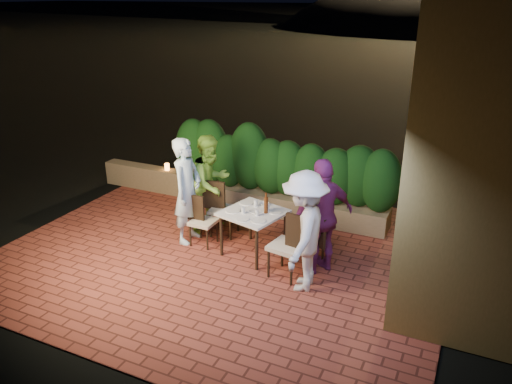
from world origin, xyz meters
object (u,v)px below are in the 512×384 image
Objects in this scene: bowl at (264,204)px; chair_left_back at (224,209)px; dining_table at (253,233)px; diner_white at (304,232)px; beer_bottle at (266,203)px; diner_purple at (322,216)px; diner_green at (211,183)px; parapet_lamp at (167,167)px; diner_blue at (187,191)px; chair_right_back at (307,238)px; chair_right_front at (287,245)px; chair_left_front at (203,221)px.

bowl is 0.87m from chair_left_back.
diner_white is at bearing -29.13° from dining_table.
beer_bottle is 0.19× the size of diner_purple.
diner_green is (-1.12, 0.23, 0.10)m from bowl.
beer_bottle is 2.41× the size of parapet_lamp.
dining_table is at bearing -90.84° from diner_blue.
chair_right_back is 0.51× the size of diner_blue.
diner_green is at bearing 153.91° from chair_left_back.
dining_table is 0.86× the size of chair_right_front.
beer_bottle is 0.39× the size of chair_left_front.
diner_purple is (2.05, 0.03, 0.46)m from chair_left_front.
chair_right_back is at bearing -17.17° from bowl.
beer_bottle is 0.35× the size of chair_left_back.
chair_left_front is 0.89× the size of chair_left_back.
diner_purple is at bearing -0.95° from dining_table.
parapet_lamp is at bearing -75.39° from diner_purple.
bowl is 1.03m from chair_right_front.
dining_table is 0.91× the size of chair_left_back.
bowl is (0.04, 0.31, 0.39)m from dining_table.
diner_purple is (0.24, -0.07, 0.43)m from chair_right_back.
chair_right_front reaches higher than chair_right_back.
beer_bottle is 0.84m from chair_right_back.
diner_white reaches higher than chair_left_front.
dining_table is 3.28m from parapet_lamp.
bowl reaches higher than parapet_lamp.
chair_right_back is (0.86, -0.27, -0.31)m from bowl.
beer_bottle is 1.37m from diner_green.
parapet_lamp is (-3.87, 2.27, -0.31)m from diner_white.
diner_blue reaches higher than diner_purple.
parapet_lamp is at bearing 9.58° from chair_right_back.
diner_blue is at bearing 174.23° from chair_left_front.
bowl is 0.16× the size of chair_right_back.
diner_purple is (1.14, -0.02, 0.52)m from dining_table.
diner_blue is at bearing -52.11° from diner_purple.
parapet_lamp is at bearing 41.45° from diner_blue.
chair_left_front reaches higher than parapet_lamp.
parapet_lamp is (-3.71, 1.63, 0.11)m from chair_right_back.
chair_right_front is 0.60× the size of diner_green.
beer_bottle is 0.95m from diner_purple.
beer_bottle is at bearing -28.59° from parapet_lamp.
chair_right_front reaches higher than chair_left_back.
diner_blue is (-1.26, -0.33, 0.14)m from bowl.
dining_table is 1.02× the size of chair_left_front.
chair_right_back reaches higher than bowl.
chair_left_front is 0.76m from diner_green.
chair_right_back is 4.05m from parapet_lamp.
diner_white is at bearing 30.00° from diner_purple.
bowl is at bearing 82.07° from dining_table.
chair_right_back is 0.51× the size of diner_purple.
diner_white reaches higher than dining_table.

